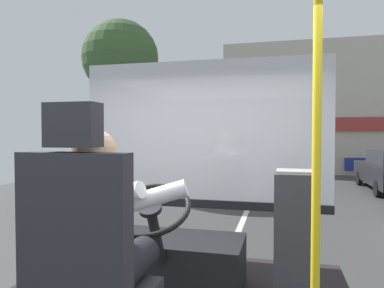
{
  "coord_description": "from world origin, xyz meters",
  "views": [
    {
      "loc": [
        0.76,
        -1.84,
        1.89
      ],
      "look_at": [
        0.06,
        0.96,
        1.8
      ],
      "focal_mm": 33.04,
      "sensor_mm": 36.0,
      "label": 1
    }
  ],
  "objects_px": {
    "parked_car_blue": "(359,158)",
    "parked_car_green": "(340,151)",
    "fare_box": "(295,245)",
    "handrail_pole": "(316,185)",
    "steering_console": "(172,261)",
    "driver_seat": "(88,280)",
    "bus_driver": "(101,232)"
  },
  "relations": [
    {
      "from": "parked_car_blue",
      "to": "parked_car_green",
      "type": "xyz_separation_m",
      "value": [
        -0.07,
        5.12,
        0.12
      ]
    },
    {
      "from": "fare_box",
      "to": "parked_car_green",
      "type": "height_order",
      "value": "fare_box"
    },
    {
      "from": "handrail_pole",
      "to": "parked_car_green",
      "type": "relative_size",
      "value": 0.46
    },
    {
      "from": "steering_console",
      "to": "fare_box",
      "type": "xyz_separation_m",
      "value": [
        0.91,
        -0.22,
        0.26
      ]
    },
    {
      "from": "parked_car_green",
      "to": "parked_car_blue",
      "type": "bearing_deg",
      "value": -89.24
    },
    {
      "from": "handrail_pole",
      "to": "driver_seat",
      "type": "bearing_deg",
      "value": -155.74
    },
    {
      "from": "parked_car_blue",
      "to": "parked_car_green",
      "type": "bearing_deg",
      "value": 90.76
    },
    {
      "from": "steering_console",
      "to": "bus_driver",
      "type": "bearing_deg",
      "value": -90.0
    },
    {
      "from": "steering_console",
      "to": "handrail_pole",
      "type": "height_order",
      "value": "handrail_pole"
    },
    {
      "from": "bus_driver",
      "to": "fare_box",
      "type": "xyz_separation_m",
      "value": [
        0.91,
        0.9,
        -0.27
      ]
    },
    {
      "from": "handrail_pole",
      "to": "steering_console",
      "type": "bearing_deg",
      "value": 141.24
    },
    {
      "from": "driver_seat",
      "to": "steering_console",
      "type": "height_order",
      "value": "driver_seat"
    },
    {
      "from": "driver_seat",
      "to": "bus_driver",
      "type": "xyz_separation_m",
      "value": [
        0.0,
        0.12,
        0.18
      ]
    },
    {
      "from": "bus_driver",
      "to": "handrail_pole",
      "type": "relative_size",
      "value": 0.39
    },
    {
      "from": "driver_seat",
      "to": "parked_car_green",
      "type": "bearing_deg",
      "value": 78.64
    },
    {
      "from": "bus_driver",
      "to": "parked_car_green",
      "type": "distance_m",
      "value": 22.81
    },
    {
      "from": "handrail_pole",
      "to": "parked_car_blue",
      "type": "distance_m",
      "value": 17.31
    },
    {
      "from": "bus_driver",
      "to": "steering_console",
      "type": "height_order",
      "value": "bus_driver"
    },
    {
      "from": "bus_driver",
      "to": "parked_car_green",
      "type": "bearing_deg",
      "value": 78.58
    },
    {
      "from": "driver_seat",
      "to": "fare_box",
      "type": "height_order",
      "value": "driver_seat"
    },
    {
      "from": "bus_driver",
      "to": "fare_box",
      "type": "bearing_deg",
      "value": 44.69
    },
    {
      "from": "steering_console",
      "to": "parked_car_blue",
      "type": "bearing_deg",
      "value": 74.12
    },
    {
      "from": "steering_console",
      "to": "parked_car_blue",
      "type": "relative_size",
      "value": 0.26
    },
    {
      "from": "steering_console",
      "to": "parked_car_green",
      "type": "bearing_deg",
      "value": 78.0
    },
    {
      "from": "driver_seat",
      "to": "fare_box",
      "type": "bearing_deg",
      "value": 48.15
    },
    {
      "from": "fare_box",
      "to": "parked_car_green",
      "type": "relative_size",
      "value": 0.24
    },
    {
      "from": "steering_console",
      "to": "handrail_pole",
      "type": "bearing_deg",
      "value": -38.76
    },
    {
      "from": "steering_console",
      "to": "parked_car_green",
      "type": "height_order",
      "value": "steering_console"
    },
    {
      "from": "steering_console",
      "to": "handrail_pole",
      "type": "distance_m",
      "value": 1.47
    },
    {
      "from": "steering_console",
      "to": "handrail_pole",
      "type": "relative_size",
      "value": 0.57
    },
    {
      "from": "handrail_pole",
      "to": "parked_car_blue",
      "type": "bearing_deg",
      "value": 77.99
    },
    {
      "from": "bus_driver",
      "to": "parked_car_blue",
      "type": "xyz_separation_m",
      "value": [
        4.58,
        17.23,
        -0.79
      ]
    }
  ]
}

